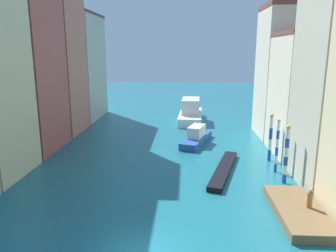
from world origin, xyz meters
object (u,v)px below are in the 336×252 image
Objects in this scene: vaporetto_white at (191,112)px; gondola_black at (224,169)px; motorboat_0 at (196,137)px; person_on_dock at (310,199)px; mooring_pole_1 at (277,145)px; mooring_pole_2 at (271,137)px; mooring_pole_0 at (286,154)px; waterfront_dock at (298,211)px.

vaporetto_white is 1.08× the size of gondola_black.
gondola_black is 1.25× the size of motorboat_0.
person_on_dock is 0.27× the size of mooring_pole_1.
gondola_black is at bearing -145.07° from mooring_pole_2.
mooring_pole_0 is 1.03× the size of mooring_pole_2.
vaporetto_white is (-7.65, 24.64, -1.19)m from mooring_pole_0.
mooring_pole_0 is 5.84m from gondola_black.
mooring_pole_0 reaches higher than gondola_black.
mooring_pole_2 is 0.49× the size of gondola_black.
person_on_dock is at bearing -90.04° from mooring_pole_0.
mooring_pole_1 is at bearing -71.04° from vaporetto_white.
mooring_pole_0 is at bearing 89.96° from person_on_dock.
mooring_pole_2 is (0.22, 3.22, -0.06)m from mooring_pole_1.
mooring_pole_0 reaches higher than mooring_pole_1.
mooring_pole_0 reaches higher than mooring_pole_2.
mooring_pole_1 is 3.23m from mooring_pole_2.
motorboat_0 is at bearing 110.06° from waterfront_dock.
motorboat_0 is (-7.08, 11.87, -1.81)m from mooring_pole_0.
gondola_black is (-4.81, 7.99, -1.02)m from person_on_dock.
person_on_dock is 5.82m from mooring_pole_0.
mooring_pole_0 is (0.70, 5.59, 2.26)m from waterfront_dock.
motorboat_0 is (0.57, -12.78, -0.62)m from vaporetto_white.
motorboat_0 is at bearing 111.97° from person_on_dock.
mooring_pole_0 is at bearing 82.86° from waterfront_dock.
vaporetto_white is at bearing 97.24° from gondola_black.
person_on_dock is 0.14× the size of gondola_black.
mooring_pole_1 reaches higher than mooring_pole_2.
vaporetto_white is (-7.65, 30.31, 0.13)m from person_on_dock.
vaporetto_white reaches higher than person_on_dock.
person_on_dock is (0.70, -0.07, 0.93)m from waterfront_dock.
motorboat_0 is (-7.23, 6.07, -1.72)m from mooring_pole_2.
vaporetto_white is at bearing 92.57° from motorboat_0.
person_on_dock reaches higher than gondola_black.
person_on_dock is at bearing -68.03° from motorboat_0.
vaporetto_white is (-7.58, 22.07, -1.16)m from mooring_pole_1.
waterfront_dock is 8.93m from gondola_black.
person_on_dock is 0.27× the size of mooring_pole_0.
vaporetto_white is (-6.95, 30.24, 1.07)m from waterfront_dock.
mooring_pole_2 is at bearing 86.16° from mooring_pole_1.
mooring_pole_0 is 25.83m from vaporetto_white.
person_on_dock is 0.28× the size of mooring_pole_2.
mooring_pole_0 is 13.93m from motorboat_0.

